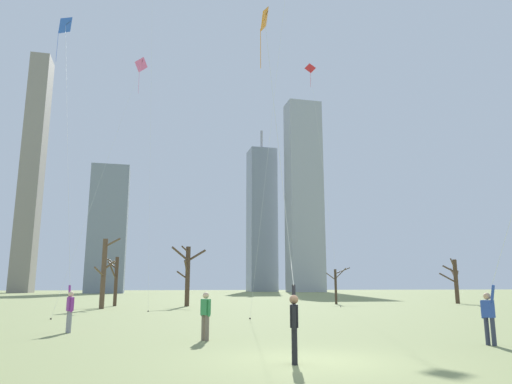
{
  "coord_description": "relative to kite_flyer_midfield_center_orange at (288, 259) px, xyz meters",
  "views": [
    {
      "loc": [
        -4.21,
        -11.56,
        1.84
      ],
      "look_at": [
        0.0,
        6.0,
        5.44
      ],
      "focal_mm": 33.05,
      "sensor_mm": 36.0,
      "label": 1
    }
  ],
  "objects": [
    {
      "name": "kite_flyer_foreground_left_blue",
      "position": [
        -7.31,
        11.83,
        3.48
      ],
      "size": [
        3.68,
        12.0,
        20.1
      ],
      "color": "gray",
      "rests_on": "ground"
    },
    {
      "name": "kite_flyer_midfield_center_orange",
      "position": [
        0.0,
        0.0,
        0.0
      ],
      "size": [
        0.63,
        4.59,
        11.94
      ],
      "color": "black",
      "rests_on": "ground"
    },
    {
      "name": "bare_tree_right_of_center",
      "position": [
        0.42,
        32.6,
        0.53
      ],
      "size": [
        3.3,
        1.7,
        5.46
      ],
      "color": "#4C3828",
      "rests_on": "ground"
    },
    {
      "name": "kite_flyer_foreground_right_yellow",
      "position": [
        7.39,
        0.46,
        0.9
      ],
      "size": [
        1.75,
        4.91,
        12.02
      ],
      "color": "#33384C",
      "rests_on": "ground"
    },
    {
      "name": "bystander_watching_nearby",
      "position": [
        -1.5,
        4.81,
        -1.62
      ],
      "size": [
        0.33,
        0.46,
        1.62
      ],
      "color": "#726656",
      "rests_on": "ground"
    },
    {
      "name": "skyline_mid_tower_left",
      "position": [
        45.11,
        126.63,
        27.72
      ],
      "size": [
        10.71,
        7.4,
        60.48
      ],
      "color": "#9EA3AD",
      "rests_on": "ground"
    },
    {
      "name": "bare_tree_left_of_center",
      "position": [
        28.87,
        32.8,
        -0.01
      ],
      "size": [
        2.96,
        2.98,
        4.67
      ],
      "color": "#4C3828",
      "rests_on": "ground"
    },
    {
      "name": "distant_kite_low_near_trees_pink",
      "position": [
        -4.72,
        22.84,
        15.03
      ],
      "size": [
        4.57,
        6.63,
        19.37
      ],
      "color": "pink",
      "rests_on": "ground"
    },
    {
      "name": "bare_tree_rightmost",
      "position": [
        -6.06,
        34.49,
        -0.07
      ],
      "size": [
        1.35,
        2.16,
        4.52
      ],
      "color": "#4C3828",
      "rests_on": "ground"
    },
    {
      "name": "skyline_tall_tower",
      "position": [
        -35.22,
        128.97,
        31.55
      ],
      "size": [
        5.24,
        8.14,
        68.16
      ],
      "color": "gray",
      "rests_on": "ground"
    },
    {
      "name": "ground_plane",
      "position": [
        0.51,
        -0.29,
        -2.53
      ],
      "size": [
        400.0,
        400.0,
        0.0
      ],
      "primitive_type": "plane",
      "color": "#848E56"
    },
    {
      "name": "skyline_squat_block",
      "position": [
        34.32,
        138.54,
        21.15
      ],
      "size": [
        8.81,
        8.35,
        54.36
      ],
      "color": "gray",
      "rests_on": "ground"
    },
    {
      "name": "skyline_wide_slab",
      "position": [
        -12.68,
        114.99,
        13.71
      ],
      "size": [
        9.38,
        9.9,
        32.48
      ],
      "color": "gray",
      "rests_on": "ground"
    },
    {
      "name": "distant_kite_high_overhead_red",
      "position": [
        11.59,
        28.4,
        18.26
      ],
      "size": [
        2.56,
        1.12,
        23.29
      ],
      "color": "red",
      "rests_on": "ground"
    },
    {
      "name": "bare_tree_leftmost",
      "position": [
        -6.74,
        29.26,
        0.44
      ],
      "size": [
        1.88,
        2.22,
        5.71
      ],
      "color": "brown",
      "rests_on": "ground"
    },
    {
      "name": "bare_tree_center",
      "position": [
        15.7,
        33.94,
        -0.56
      ],
      "size": [
        3.02,
        1.52,
        3.73
      ],
      "color": "#423326",
      "rests_on": "ground"
    }
  ]
}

